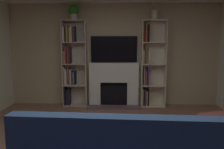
# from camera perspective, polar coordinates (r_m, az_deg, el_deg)

# --- Properties ---
(wall_back_accent) EXTENTS (5.40, 0.06, 2.56)m
(wall_back_accent) POSITION_cam_1_polar(r_m,az_deg,el_deg) (5.59, 0.52, 5.14)
(wall_back_accent) COLOR tan
(wall_back_accent) RESTS_ON ground_plane
(fireplace) EXTENTS (1.33, 0.50, 1.09)m
(fireplace) POSITION_cam_1_polar(r_m,az_deg,el_deg) (5.54, 0.49, -2.32)
(fireplace) COLOR white
(fireplace) RESTS_ON ground_plane
(tv) EXTENTS (1.16, 0.06, 0.66)m
(tv) POSITION_cam_1_polar(r_m,az_deg,el_deg) (5.52, 0.51, 6.59)
(tv) COLOR black
(tv) RESTS_ON fireplace
(bookshelf_left) EXTENTS (0.60, 0.30, 2.13)m
(bookshelf_left) POSITION_cam_1_polar(r_m,az_deg,el_deg) (5.58, -10.40, 2.97)
(bookshelf_left) COLOR beige
(bookshelf_left) RESTS_ON ground_plane
(bookshelf_right) EXTENTS (0.60, 0.31, 2.13)m
(bookshelf_right) POSITION_cam_1_polar(r_m,az_deg,el_deg) (5.52, 9.92, 2.36)
(bookshelf_right) COLOR beige
(bookshelf_right) RESTS_ON ground_plane
(potted_plant) EXTENTS (0.26, 0.26, 0.37)m
(potted_plant) POSITION_cam_1_polar(r_m,az_deg,el_deg) (5.57, -10.02, 15.91)
(potted_plant) COLOR beige
(potted_plant) RESTS_ON bookshelf_left
(vase_with_flowers) EXTENTS (0.16, 0.16, 0.39)m
(vase_with_flowers) POSITION_cam_1_polar(r_m,az_deg,el_deg) (5.52, 11.06, 15.08)
(vase_with_flowers) COLOR beige
(vase_with_flowers) RESTS_ON bookshelf_right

